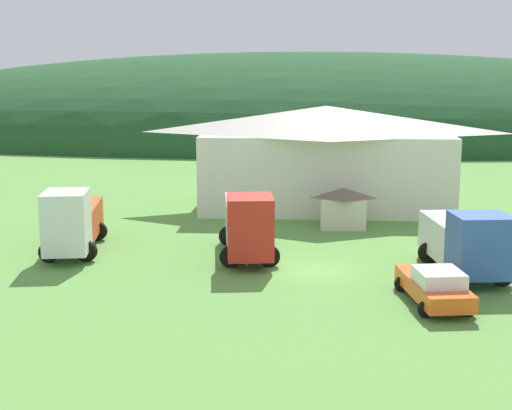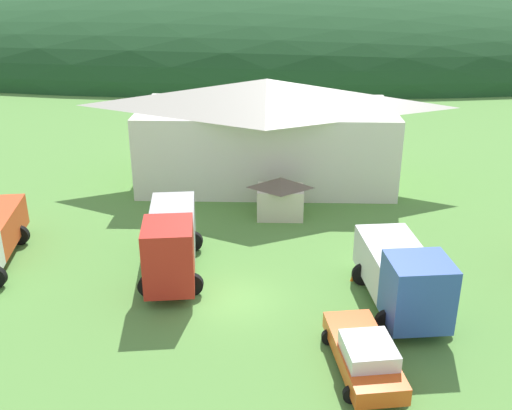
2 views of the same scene
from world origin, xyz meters
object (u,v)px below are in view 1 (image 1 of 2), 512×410
at_px(service_pickup_orange, 435,286).
at_px(traffic_cone_mid_row, 418,261).
at_px(box_truck_blue, 466,241).
at_px(traffic_light_west, 77,218).
at_px(play_shed_cream, 343,207).
at_px(crane_truck_red, 248,223).
at_px(heavy_rig_white, 73,221).
at_px(depot_building, 325,156).
at_px(traffic_cone_near_pickup, 246,266).

relative_size(service_pickup_orange, traffic_cone_mid_row, 9.80).
relative_size(box_truck_blue, traffic_light_west, 1.96).
height_order(play_shed_cream, crane_truck_red, crane_truck_red).
height_order(play_shed_cream, heavy_rig_white, heavy_rig_white).
distance_m(heavy_rig_white, traffic_light_west, 1.63).
bearing_deg(depot_building, crane_truck_red, -108.19).
relative_size(depot_building, service_pickup_orange, 3.47).
bearing_deg(depot_building, traffic_cone_mid_row, -72.52).
distance_m(play_shed_cream, box_truck_blue, 11.68).
distance_m(service_pickup_orange, traffic_cone_near_pickup, 10.22).
distance_m(heavy_rig_white, traffic_cone_near_pickup, 10.07).
xyz_separation_m(crane_truck_red, box_truck_blue, (10.88, -2.93, -0.13)).
bearing_deg(depot_building, traffic_light_west, -131.88).
height_order(depot_building, box_truck_blue, depot_building).
height_order(depot_building, service_pickup_orange, depot_building).
height_order(traffic_light_west, traffic_cone_mid_row, traffic_light_west).
xyz_separation_m(heavy_rig_white, traffic_light_west, (0.70, -1.40, 0.46)).
xyz_separation_m(play_shed_cream, box_truck_blue, (5.39, -10.36, 0.41)).
xyz_separation_m(service_pickup_orange, traffic_light_west, (-17.51, 6.27, 1.44)).
bearing_deg(heavy_rig_white, depot_building, 125.12).
bearing_deg(box_truck_blue, play_shed_cream, -159.11).
bearing_deg(play_shed_cream, heavy_rig_white, -154.37).
bearing_deg(traffic_cone_mid_row, traffic_cone_near_pickup, -170.64).
height_order(play_shed_cream, traffic_light_west, traffic_light_west).
relative_size(play_shed_cream, box_truck_blue, 0.42).
bearing_deg(heavy_rig_white, box_truck_blue, 72.62).
distance_m(crane_truck_red, traffic_light_west, 9.02).
bearing_deg(traffic_cone_near_pickup, service_pickup_orange, -33.13).
distance_m(heavy_rig_white, crane_truck_red, 9.62).
bearing_deg(box_truck_blue, depot_building, -165.79).
distance_m(service_pickup_orange, traffic_light_west, 18.66).
distance_m(crane_truck_red, traffic_cone_mid_row, 9.21).
distance_m(traffic_light_west, traffic_cone_mid_row, 18.09).
relative_size(depot_building, traffic_light_west, 5.13).
height_order(box_truck_blue, traffic_cone_near_pickup, box_truck_blue).
xyz_separation_m(play_shed_cream, traffic_cone_mid_row, (3.52, -7.87, -1.33)).
height_order(heavy_rig_white, traffic_cone_mid_row, heavy_rig_white).
bearing_deg(traffic_cone_near_pickup, play_shed_cream, 59.85).
bearing_deg(play_shed_cream, depot_building, 98.60).
relative_size(traffic_light_west, traffic_cone_near_pickup, 5.86).
bearing_deg(traffic_light_west, play_shed_cream, 30.96).
bearing_deg(traffic_light_west, traffic_cone_mid_row, 2.47).
xyz_separation_m(box_truck_blue, traffic_light_west, (-19.80, 1.71, 0.53)).
bearing_deg(traffic_cone_mid_row, service_pickup_orange, -93.43).
xyz_separation_m(depot_building, traffic_cone_mid_row, (4.48, -14.23, -3.79)).
bearing_deg(box_truck_blue, heavy_rig_white, -105.21).
bearing_deg(traffic_cone_near_pickup, crane_truck_red, 91.71).
bearing_deg(traffic_light_west, service_pickup_orange, -19.70).
xyz_separation_m(play_shed_cream, traffic_light_west, (-14.42, -8.65, 0.94)).
bearing_deg(crane_truck_red, box_truck_blue, 68.03).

